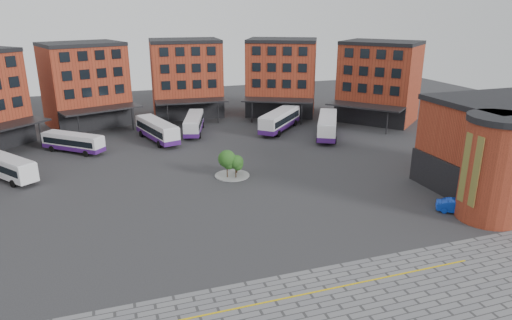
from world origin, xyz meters
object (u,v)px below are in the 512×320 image
object	(u,v)px
bus_c	(157,130)
bus_d	(194,123)
tree_island	(232,162)
bus_a	(6,166)
bus_e	(280,120)
bus_b	(73,142)
bus_f	(327,125)
blue_car	(458,207)

from	to	relation	value
bus_c	bus_d	size ratio (longest dim) A/B	1.07
tree_island	bus_d	distance (m)	22.65
bus_a	bus_c	world-z (taller)	bus_c
bus_e	bus_c	bearing A→B (deg)	-137.26
tree_island	bus_a	bearing A→B (deg)	162.58
bus_d	bus_e	xyz separation A→B (m)	(14.38, -3.20, 0.22)
tree_island	bus_b	xyz separation A→B (m)	(-19.24, 17.55, -0.42)
bus_f	bus_a	bearing A→B (deg)	-145.29
bus_e	blue_car	size ratio (longest dim) A/B	2.59
bus_a	bus_b	distance (m)	11.78
bus_b	bus_f	world-z (taller)	bus_f
bus_f	blue_car	xyz separation A→B (m)	(-0.79, -30.92, -1.19)
tree_island	bus_d	bearing A→B (deg)	90.69
bus_f	bus_c	bearing A→B (deg)	-164.75
bus_c	bus_f	xyz separation A→B (m)	(26.83, -6.39, 0.11)
bus_a	bus_e	world-z (taller)	bus_e
tree_island	bus_a	xyz separation A→B (m)	(-26.58, 8.34, -0.22)
bus_b	tree_island	bearing A→B (deg)	-91.55
bus_d	bus_e	distance (m)	14.73
bus_e	tree_island	bearing A→B (deg)	-82.57
bus_e	blue_car	distance (m)	37.45
bus_c	bus_f	distance (m)	27.58
bus_b	bus_e	world-z (taller)	bus_e
bus_a	bus_f	distance (m)	46.89
bus_c	bus_e	xyz separation A→B (m)	(20.89, -0.24, 0.10)
bus_b	bus_f	size ratio (longest dim) A/B	0.74
bus_e	bus_f	bearing A→B (deg)	-2.63
tree_island	bus_a	size ratio (longest dim) A/B	0.46
bus_a	bus_e	xyz separation A→B (m)	(40.68, 11.11, 0.16)
bus_e	bus_f	world-z (taller)	bus_f
bus_d	bus_f	xyz separation A→B (m)	(20.32, -9.35, 0.22)
tree_island	bus_f	bearing A→B (deg)	33.54
tree_island	bus_f	xyz separation A→B (m)	(20.05, 13.29, -0.05)
bus_b	blue_car	xyz separation A→B (m)	(38.49, -35.18, -0.82)
bus_a	blue_car	size ratio (longest dim) A/B	2.29
bus_b	blue_car	distance (m)	52.16
bus_a	bus_d	size ratio (longest dim) A/B	0.86
bus_c	blue_car	bearing A→B (deg)	-70.53
bus_d	bus_a	bearing A→B (deg)	-134.95
bus_b	bus_d	size ratio (longest dim) A/B	0.81
bus_a	bus_c	size ratio (longest dim) A/B	0.81
bus_a	bus_b	bearing A→B (deg)	15.13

